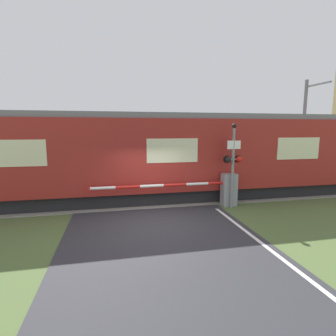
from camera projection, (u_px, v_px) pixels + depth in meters
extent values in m
plane|color=#4C6033|center=(155.00, 223.00, 9.04)|extent=(80.00, 80.00, 0.00)
cube|color=gray|center=(144.00, 199.00, 12.11)|extent=(36.00, 3.20, 0.03)
cube|color=#595451|center=(146.00, 201.00, 11.41)|extent=(36.00, 0.08, 0.10)
cube|color=#595451|center=(143.00, 194.00, 12.80)|extent=(36.00, 0.08, 0.10)
cube|color=black|center=(166.00, 192.00, 12.28)|extent=(19.40, 2.47, 0.60)
cube|color=maroon|center=(165.00, 153.00, 12.01)|extent=(21.09, 2.91, 3.04)
cube|color=slate|center=(165.00, 117.00, 11.77)|extent=(20.67, 2.68, 0.24)
cube|color=beige|center=(298.00, 148.00, 11.74)|extent=(2.11, 0.02, 0.97)
cube|color=beige|center=(173.00, 151.00, 10.56)|extent=(2.11, 0.02, 0.97)
cube|color=beige|center=(15.00, 153.00, 9.38)|extent=(2.11, 0.02, 0.97)
cube|color=gray|center=(229.00, 190.00, 11.01)|extent=(0.60, 0.44, 1.36)
cylinder|color=gray|center=(229.00, 182.00, 10.96)|extent=(0.16, 0.16, 0.18)
cylinder|color=red|center=(219.00, 183.00, 10.86)|extent=(0.93, 0.11, 0.11)
cylinder|color=white|center=(197.00, 184.00, 10.67)|extent=(0.93, 0.11, 0.11)
cylinder|color=red|center=(175.00, 185.00, 10.48)|extent=(0.93, 0.11, 0.11)
cylinder|color=white|center=(152.00, 186.00, 10.29)|extent=(0.93, 0.11, 0.11)
cylinder|color=red|center=(128.00, 187.00, 10.10)|extent=(0.93, 0.11, 0.11)
cylinder|color=white|center=(103.00, 188.00, 9.91)|extent=(0.93, 0.11, 0.11)
cylinder|color=red|center=(90.00, 189.00, 9.82)|extent=(0.20, 0.02, 0.20)
cylinder|color=gray|center=(233.00, 169.00, 10.53)|extent=(0.11, 0.11, 3.24)
cube|color=gray|center=(233.00, 159.00, 10.48)|extent=(0.59, 0.07, 0.07)
sphere|color=black|center=(228.00, 160.00, 10.38)|extent=(0.24, 0.24, 0.24)
sphere|color=red|center=(239.00, 159.00, 10.48)|extent=(0.24, 0.24, 0.24)
cylinder|color=black|center=(227.00, 159.00, 10.49)|extent=(0.30, 0.06, 0.30)
cylinder|color=black|center=(238.00, 159.00, 10.58)|extent=(0.30, 0.06, 0.30)
cube|color=white|center=(234.00, 145.00, 10.35)|extent=(0.56, 0.02, 0.33)
sphere|color=black|center=(234.00, 126.00, 10.28)|extent=(0.18, 0.18, 0.18)
cylinder|color=slate|center=(303.00, 132.00, 15.74)|extent=(0.20, 0.20, 6.06)
cube|color=slate|center=(318.00, 84.00, 14.48)|extent=(0.10, 1.80, 0.08)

